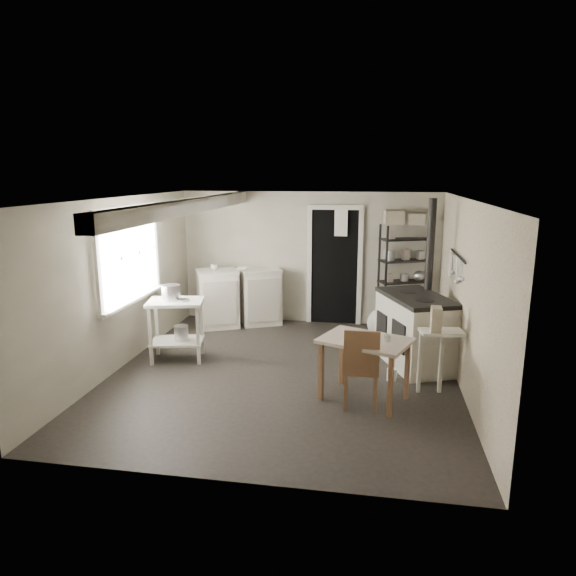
% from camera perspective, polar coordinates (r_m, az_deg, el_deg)
% --- Properties ---
extents(floor, '(5.00, 5.00, 0.00)m').
position_cam_1_polar(floor, '(6.94, -0.42, -9.45)').
color(floor, black).
rests_on(floor, ground).
extents(ceiling, '(5.00, 5.00, 0.00)m').
position_cam_1_polar(ceiling, '(6.43, -0.46, 9.90)').
color(ceiling, silver).
rests_on(ceiling, wall_back).
extents(wall_back, '(4.50, 0.02, 2.30)m').
position_cam_1_polar(wall_back, '(9.02, 2.35, 3.34)').
color(wall_back, '#ADA894').
rests_on(wall_back, ground).
extents(wall_front, '(4.50, 0.02, 2.30)m').
position_cam_1_polar(wall_front, '(4.25, -6.41, -7.55)').
color(wall_front, '#ADA894').
rests_on(wall_front, ground).
extents(wall_left, '(0.02, 5.00, 2.30)m').
position_cam_1_polar(wall_left, '(7.32, -18.06, 0.52)').
color(wall_left, '#ADA894').
rests_on(wall_left, ground).
extents(wall_right, '(0.02, 5.00, 2.30)m').
position_cam_1_polar(wall_right, '(6.59, 19.21, -0.86)').
color(wall_right, '#ADA894').
rests_on(wall_right, ground).
extents(window, '(0.12, 1.76, 1.28)m').
position_cam_1_polar(window, '(7.42, -17.33, 3.48)').
color(window, silver).
rests_on(window, wall_left).
extents(doorway, '(0.96, 0.10, 2.08)m').
position_cam_1_polar(doorway, '(8.97, 5.17, 2.27)').
color(doorway, silver).
rests_on(doorway, ground).
extents(ceiling_beam, '(0.18, 5.00, 0.18)m').
position_cam_1_polar(ceiling_beam, '(6.75, -10.66, 8.97)').
color(ceiling_beam, silver).
rests_on(ceiling_beam, ceiling).
extents(wallpaper_panel, '(0.01, 5.00, 2.30)m').
position_cam_1_polar(wallpaper_panel, '(6.59, 19.13, -0.86)').
color(wallpaper_panel, beige).
rests_on(wallpaper_panel, wall_right).
extents(utensil_rail, '(0.06, 1.20, 0.44)m').
position_cam_1_polar(utensil_rail, '(7.09, 18.20, 3.42)').
color(utensil_rail, '#B6B6B9').
rests_on(utensil_rail, wall_right).
extents(prep_table, '(0.86, 0.69, 0.87)m').
position_cam_1_polar(prep_table, '(7.47, -12.24, -4.85)').
color(prep_table, silver).
rests_on(prep_table, ground).
extents(stockpot, '(0.29, 0.29, 0.28)m').
position_cam_1_polar(stockpot, '(7.38, -12.86, -0.73)').
color(stockpot, '#B6B6B9').
rests_on(stockpot, prep_table).
extents(saucepan, '(0.20, 0.20, 0.09)m').
position_cam_1_polar(saucepan, '(7.29, -11.50, -1.57)').
color(saucepan, '#B6B6B9').
rests_on(saucepan, prep_table).
extents(bucket, '(0.25, 0.25, 0.22)m').
position_cam_1_polar(bucket, '(7.49, -11.77, -4.90)').
color(bucket, '#B6B6B9').
rests_on(bucket, prep_table).
extents(base_cabinets, '(1.62, 1.21, 0.98)m').
position_cam_1_polar(base_cabinets, '(9.02, -5.45, -1.19)').
color(base_cabinets, silver).
rests_on(base_cabinets, ground).
extents(mixing_bowl, '(0.30, 0.30, 0.07)m').
position_cam_1_polar(mixing_bowl, '(8.81, -5.17, 1.78)').
color(mixing_bowl, silver).
rests_on(mixing_bowl, base_cabinets).
extents(counter_cup, '(0.15, 0.15, 0.10)m').
position_cam_1_polar(counter_cup, '(8.95, -8.18, 1.97)').
color(counter_cup, silver).
rests_on(counter_cup, base_cabinets).
extents(shelf_rack, '(0.91, 0.64, 1.79)m').
position_cam_1_polar(shelf_rack, '(8.80, 12.83, 1.48)').
color(shelf_rack, black).
rests_on(shelf_rack, ground).
extents(shelf_jar, '(0.10, 0.10, 0.21)m').
position_cam_1_polar(shelf_jar, '(8.76, 10.77, 4.35)').
color(shelf_jar, silver).
rests_on(shelf_jar, shelf_rack).
extents(storage_box_a, '(0.35, 0.32, 0.22)m').
position_cam_1_polar(storage_box_a, '(8.69, 11.71, 8.45)').
color(storage_box_a, '#BDB398').
rests_on(storage_box_a, shelf_rack).
extents(storage_box_b, '(0.30, 0.29, 0.17)m').
position_cam_1_polar(storage_box_b, '(8.70, 14.22, 8.20)').
color(storage_box_b, '#BDB398').
rests_on(storage_box_b, shelf_rack).
extents(stove, '(1.11, 1.42, 0.99)m').
position_cam_1_polar(stove, '(7.30, 13.88, -5.02)').
color(stove, silver).
rests_on(stove, ground).
extents(stovepipe, '(0.13, 0.13, 1.47)m').
position_cam_1_polar(stovepipe, '(7.46, 15.53, 4.35)').
color(stovepipe, black).
rests_on(stovepipe, stove).
extents(side_ledge, '(0.55, 0.35, 0.79)m').
position_cam_1_polar(side_ledge, '(6.48, 16.51, -7.55)').
color(side_ledge, silver).
rests_on(side_ledge, ground).
extents(oats_box, '(0.12, 0.20, 0.29)m').
position_cam_1_polar(oats_box, '(6.25, 16.17, -2.68)').
color(oats_box, '#BDB398').
rests_on(oats_box, side_ledge).
extents(work_table, '(1.17, 1.01, 0.75)m').
position_cam_1_polar(work_table, '(6.11, 8.47, -8.89)').
color(work_table, beige).
rests_on(work_table, ground).
extents(table_cup, '(0.10, 0.10, 0.09)m').
position_cam_1_polar(table_cup, '(5.92, 11.00, -5.35)').
color(table_cup, silver).
rests_on(table_cup, work_table).
extents(chair, '(0.40, 0.42, 0.95)m').
position_cam_1_polar(chair, '(5.92, 8.14, -8.49)').
color(chair, brown).
rests_on(chair, ground).
extents(flour_sack, '(0.43, 0.39, 0.46)m').
position_cam_1_polar(flour_sack, '(8.46, 10.07, -3.81)').
color(flour_sack, white).
rests_on(flour_sack, ground).
extents(floor_crock, '(0.16, 0.16, 0.16)m').
position_cam_1_polar(floor_crock, '(6.82, 11.44, -9.43)').
color(floor_crock, silver).
rests_on(floor_crock, ground).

